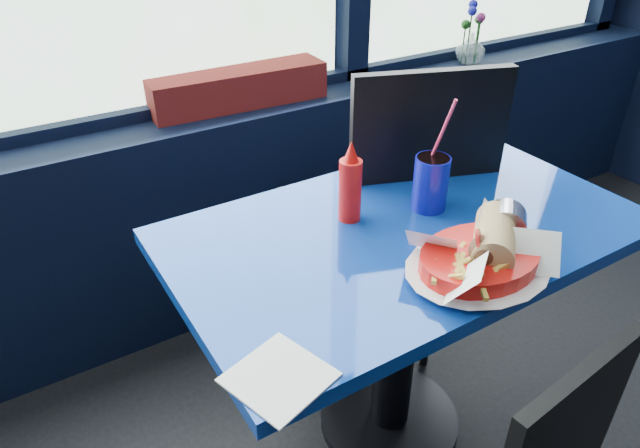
{
  "coord_description": "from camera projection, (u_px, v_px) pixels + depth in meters",
  "views": [
    {
      "loc": [
        -0.53,
        1.07,
        1.52
      ],
      "look_at": [
        0.03,
        1.98,
        0.86
      ],
      "focal_mm": 32.0,
      "sensor_mm": 36.0,
      "label": 1
    }
  ],
  "objects": [
    {
      "name": "ketchup_bottle",
      "position": [
        350.0,
        186.0,
        1.43
      ],
      "size": [
        0.06,
        0.06,
        0.22
      ],
      "color": "red",
      "rests_on": "near_table"
    },
    {
      "name": "food_basket",
      "position": [
        481.0,
        256.0,
        1.27
      ],
      "size": [
        0.37,
        0.37,
        0.11
      ],
      "rotation": [
        0.0,
        0.0,
        0.29
      ],
      "color": "red",
      "rests_on": "near_table"
    },
    {
      "name": "flower_vase",
      "position": [
        471.0,
        45.0,
        2.44
      ],
      "size": [
        0.15,
        0.15,
        0.26
      ],
      "rotation": [
        0.0,
        0.0,
        0.18
      ],
      "color": "silver",
      "rests_on": "window_sill"
    },
    {
      "name": "chair_near_back",
      "position": [
        383.0,
        202.0,
        1.82
      ],
      "size": [
        0.62,
        0.62,
        1.07
      ],
      "rotation": [
        0.0,
        0.0,
        2.8
      ],
      "color": "black",
      "rests_on": "ground"
    },
    {
      "name": "soda_cup",
      "position": [
        431.0,
        182.0,
        1.49
      ],
      "size": [
        0.09,
        0.09,
        0.31
      ],
      "rotation": [
        0.0,
        0.0,
        -0.42
      ],
      "color": "#0D1198",
      "rests_on": "near_table"
    },
    {
      "name": "near_table",
      "position": [
        402.0,
        282.0,
        1.55
      ],
      "size": [
        1.2,
        0.7,
        0.75
      ],
      "color": "black",
      "rests_on": "ground"
    },
    {
      "name": "napkin",
      "position": [
        279.0,
        377.0,
        1.02
      ],
      "size": [
        0.2,
        0.2,
        0.0
      ],
      "primitive_type": "cube",
      "rotation": [
        0.0,
        0.0,
        0.3
      ],
      "color": "white",
      "rests_on": "near_table"
    },
    {
      "name": "planter_box",
      "position": [
        238.0,
        87.0,
        2.02
      ],
      "size": [
        0.64,
        0.19,
        0.13
      ],
      "primitive_type": "cube",
      "rotation": [
        0.0,
        0.0,
        -0.05
      ],
      "color": "maroon",
      "rests_on": "window_sill"
    },
    {
      "name": "window_sill",
      "position": [
        189.0,
        222.0,
        2.13
      ],
      "size": [
        5.0,
        0.26,
        0.8
      ],
      "primitive_type": "cube",
      "color": "black",
      "rests_on": "ground"
    }
  ]
}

